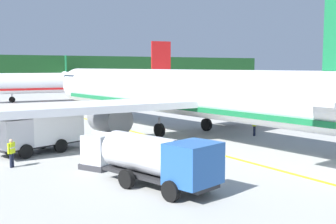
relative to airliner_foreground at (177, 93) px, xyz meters
The scene contains 11 objects.
ground 24.51m from the airliner_foreground, 87.35° to the left, with size 240.00×320.00×0.20m, color #A8A8A3.
airliner_foreground is the anchor object (origin of this frame).
airliner_mid_apron 38.04m from the airliner_foreground, 78.63° to the left, with size 35.41×29.33×10.11m.
airliner_far_taxiway 111.67m from the airliner_foreground, 75.37° to the left, with size 25.79×30.92×8.96m.
service_truck_fuel 12.67m from the airliner_foreground, behind, with size 6.01×3.55×2.69m.
service_truck_baggage 16.96m from the airliner_foreground, 127.27° to the right, with size 3.36×6.50×2.40m.
cargo_container_near 13.91m from the airliner_foreground, 142.99° to the right, with size 2.20×2.20×2.01m.
crew_marshaller 11.33m from the airliner_foreground, 165.18° to the left, with size 0.35×0.61×1.73m.
crew_loader_left 16.10m from the airliner_foreground, 160.26° to the right, with size 0.48×0.48×1.62m.
crew_loader_right 6.99m from the airliner_foreground, 49.47° to the right, with size 0.57×0.41×1.63m.
apron_guide_line 6.30m from the airliner_foreground, 123.49° to the right, with size 0.30×60.00×0.01m, color yellow.
Camera 1 is at (-21.66, -6.06, 5.68)m, focal length 45.52 mm.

